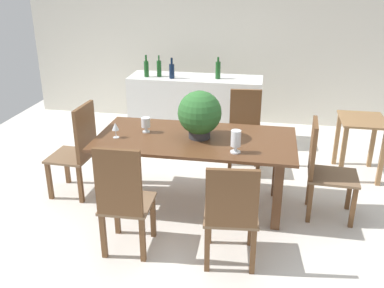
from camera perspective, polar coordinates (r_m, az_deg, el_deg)
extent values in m
plane|color=silver|center=(4.88, 0.85, -6.55)|extent=(7.04, 7.04, 0.00)
cube|color=beige|center=(6.93, 4.53, 13.55)|extent=(6.40, 0.10, 2.60)
cube|color=brown|center=(4.38, 0.46, 0.65)|extent=(2.01, 0.99, 0.03)
cube|color=brown|center=(4.45, -11.13, -4.74)|extent=(0.09, 0.09, 0.73)
cube|color=brown|center=(4.18, 11.22, -6.62)|extent=(0.09, 0.09, 0.73)
cube|color=brown|center=(5.02, -8.46, -1.33)|extent=(0.09, 0.09, 0.73)
cube|color=brown|center=(4.78, 11.20, -2.77)|extent=(0.09, 0.09, 0.73)
cube|color=brown|center=(5.23, -16.21, -2.79)|extent=(0.05, 0.05, 0.43)
cube|color=brown|center=(4.93, -18.31, -4.64)|extent=(0.05, 0.05, 0.43)
cube|color=brown|center=(5.07, -12.59, -3.23)|extent=(0.05, 0.05, 0.43)
cube|color=brown|center=(4.76, -14.53, -5.18)|extent=(0.05, 0.05, 0.43)
cube|color=brown|center=(4.90, -15.68, -1.54)|extent=(0.46, 0.48, 0.03)
cube|color=brown|center=(4.70, -13.92, 1.59)|extent=(0.06, 0.43, 0.58)
cube|color=brown|center=(4.47, 20.50, -7.87)|extent=(0.05, 0.05, 0.43)
cube|color=brown|center=(4.78, 20.07, -5.78)|extent=(0.05, 0.05, 0.43)
cube|color=brown|center=(4.43, 15.28, -7.49)|extent=(0.05, 0.05, 0.43)
cube|color=brown|center=(4.74, 15.21, -5.40)|extent=(0.05, 0.05, 0.43)
cube|color=brown|center=(4.50, 18.11, -4.06)|extent=(0.50, 0.45, 0.03)
cube|color=brown|center=(4.36, 15.70, -0.50)|extent=(0.06, 0.39, 0.54)
cube|color=brown|center=(5.17, 5.02, -2.19)|extent=(0.05, 0.05, 0.43)
cube|color=brown|center=(5.19, 8.72, -2.31)|extent=(0.05, 0.05, 0.43)
cube|color=brown|center=(5.48, 5.05, -0.73)|extent=(0.05, 0.05, 0.43)
cube|color=brown|center=(5.49, 8.55, -0.85)|extent=(0.05, 0.05, 0.43)
cube|color=brown|center=(5.24, 6.95, 0.78)|extent=(0.44, 0.44, 0.03)
cube|color=brown|center=(5.32, 7.05, 4.34)|extent=(0.38, 0.07, 0.54)
cube|color=brown|center=(4.08, -5.17, -9.48)|extent=(0.05, 0.05, 0.43)
cube|color=brown|center=(4.17, -9.89, -8.99)|extent=(0.05, 0.05, 0.43)
cube|color=brown|center=(3.78, -6.54, -12.42)|extent=(0.05, 0.05, 0.43)
cube|color=brown|center=(3.87, -11.62, -11.80)|extent=(0.05, 0.05, 0.43)
cube|color=brown|center=(3.85, -8.49, -7.78)|extent=(0.43, 0.46, 0.03)
cube|color=brown|center=(3.53, -9.73, -5.09)|extent=(0.39, 0.05, 0.59)
cube|color=brown|center=(3.98, 7.77, -10.47)|extent=(0.05, 0.05, 0.43)
cube|color=brown|center=(3.97, 2.29, -10.32)|extent=(0.05, 0.05, 0.43)
cube|color=brown|center=(3.66, 8.06, -13.82)|extent=(0.05, 0.05, 0.43)
cube|color=brown|center=(3.65, 2.01, -13.67)|extent=(0.05, 0.05, 0.43)
cube|color=brown|center=(3.69, 5.15, -9.09)|extent=(0.49, 0.51, 0.03)
cube|color=brown|center=(3.37, 5.32, -7.20)|extent=(0.41, 0.08, 0.50)
cylinder|color=#333338|center=(4.36, 0.99, 1.48)|extent=(0.22, 0.22, 0.10)
sphere|color=#2D662D|center=(4.28, 1.01, 4.16)|extent=(0.44, 0.44, 0.44)
sphere|color=#C64C56|center=(4.45, 1.39, 4.25)|extent=(0.05, 0.05, 0.05)
sphere|color=#C64C56|center=(4.15, 2.52, 4.15)|extent=(0.04, 0.04, 0.04)
sphere|color=#C64C56|center=(4.26, 3.14, 3.45)|extent=(0.05, 0.05, 0.05)
cylinder|color=silver|center=(4.54, -6.08, 1.64)|extent=(0.08, 0.08, 0.01)
cylinder|color=silver|center=(4.53, -6.10, 1.99)|extent=(0.03, 0.03, 0.05)
cylinder|color=silver|center=(4.51, -6.14, 2.87)|extent=(0.09, 0.09, 0.10)
cylinder|color=silver|center=(4.04, 5.74, -1.05)|extent=(0.10, 0.10, 0.01)
cylinder|color=silver|center=(4.03, 5.76, -0.62)|extent=(0.03, 0.03, 0.05)
cylinder|color=silver|center=(3.99, 5.82, 0.75)|extent=(0.09, 0.09, 0.15)
cylinder|color=silver|center=(4.44, -9.99, 0.88)|extent=(0.06, 0.06, 0.00)
cylinder|color=silver|center=(4.43, -10.03, 1.37)|extent=(0.01, 0.01, 0.08)
cone|color=silver|center=(4.40, -10.09, 2.31)|extent=(0.07, 0.07, 0.08)
cube|color=silver|center=(6.23, 0.45, 4.69)|extent=(1.87, 0.56, 0.93)
cylinder|color=#0F1E38|center=(6.02, -2.68, 9.57)|extent=(0.07, 0.07, 0.20)
cylinder|color=#0F1E38|center=(5.99, -2.71, 10.89)|extent=(0.03, 0.03, 0.09)
cylinder|color=#194C1E|center=(6.00, 3.42, 9.69)|extent=(0.07, 0.07, 0.23)
cylinder|color=#194C1E|center=(5.97, 3.45, 11.09)|extent=(0.03, 0.03, 0.07)
cylinder|color=#194C1E|center=(6.14, -4.37, 9.90)|extent=(0.06, 0.06, 0.22)
cylinder|color=#194C1E|center=(6.11, -4.41, 11.25)|extent=(0.02, 0.02, 0.08)
cylinder|color=#194C1E|center=(6.13, -6.04, 9.82)|extent=(0.07, 0.07, 0.22)
cylinder|color=#194C1E|center=(6.10, -6.10, 11.22)|extent=(0.03, 0.03, 0.09)
cube|color=olive|center=(5.43, 21.63, 3.00)|extent=(0.51, 0.60, 0.02)
cube|color=olive|center=(5.27, 19.28, -1.41)|extent=(0.05, 0.05, 0.69)
cube|color=olive|center=(5.36, 23.81, -1.70)|extent=(0.05, 0.05, 0.69)
cube|color=olive|center=(5.75, 18.59, 0.65)|extent=(0.05, 0.05, 0.69)
cube|color=olive|center=(5.83, 22.77, 0.35)|extent=(0.05, 0.05, 0.69)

